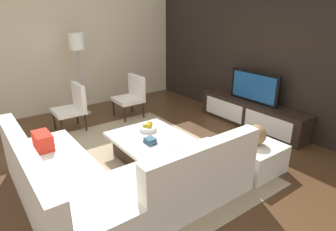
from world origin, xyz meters
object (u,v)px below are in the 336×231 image
(media_console, at_px, (251,114))
(decorative_ball, at_px, (256,135))
(coffee_table, at_px, (149,146))
(ottoman, at_px, (253,157))
(floor_lamp, at_px, (77,47))
(sectional_couch, at_px, (111,181))
(accent_chair_far, at_px, (132,94))
(fruit_bowl, at_px, (148,127))
(book_stack, at_px, (150,141))
(accent_chair_near, at_px, (73,105))
(television, at_px, (254,87))

(media_console, relative_size, decorative_ball, 7.96)
(coffee_table, height_order, ottoman, ottoman)
(floor_lamp, xyz_separation_m, decorative_ball, (3.67, 1.08, -0.90))
(sectional_couch, bearing_deg, accent_chair_far, 145.21)
(floor_lamp, distance_m, ottoman, 4.02)
(ottoman, distance_m, fruit_bowl, 1.63)
(media_console, height_order, sectional_couch, sectional_couch)
(coffee_table, distance_m, fruit_bowl, 0.31)
(decorative_ball, bearing_deg, media_console, 129.50)
(fruit_bowl, bearing_deg, book_stack, -29.22)
(book_stack, bearing_deg, accent_chair_far, 156.99)
(accent_chair_far, bearing_deg, book_stack, -18.17)
(floor_lamp, xyz_separation_m, ottoman, (3.67, 1.08, -1.24))
(accent_chair_near, bearing_deg, floor_lamp, 152.66)
(sectional_couch, xyz_separation_m, accent_chair_far, (-2.40, 1.67, 0.20))
(accent_chair_near, bearing_deg, accent_chair_far, 93.66)
(media_console, relative_size, coffee_table, 2.12)
(coffee_table, xyz_separation_m, floor_lamp, (-2.52, -0.06, 1.24))
(sectional_couch, distance_m, accent_chair_far, 2.93)
(television, distance_m, fruit_bowl, 2.24)
(ottoman, height_order, accent_chair_far, accent_chair_far)
(television, relative_size, ottoman, 1.50)
(television, bearing_deg, sectional_couch, -80.86)
(coffee_table, bearing_deg, book_stack, -28.72)
(media_console, bearing_deg, fruit_bowl, -97.23)
(ottoman, relative_size, fruit_bowl, 2.50)
(sectional_couch, height_order, book_stack, sectional_couch)
(accent_chair_near, relative_size, ottoman, 1.24)
(media_console, bearing_deg, accent_chair_far, -140.14)
(fruit_bowl, bearing_deg, accent_chair_far, 158.63)
(television, distance_m, ottoman, 1.75)
(accent_chair_near, height_order, accent_chair_far, same)
(sectional_couch, distance_m, coffee_table, 1.13)
(coffee_table, distance_m, decorative_ball, 1.58)
(ottoman, bearing_deg, accent_chair_near, -152.61)
(sectional_couch, distance_m, fruit_bowl, 1.32)
(coffee_table, relative_size, accent_chair_far, 1.22)
(media_console, height_order, floor_lamp, floor_lamp)
(sectional_couch, relative_size, floor_lamp, 1.42)
(media_console, distance_m, decorative_ball, 1.68)
(decorative_ball, bearing_deg, book_stack, -129.17)
(media_console, height_order, decorative_ball, decorative_ball)
(accent_chair_near, height_order, decorative_ball, accent_chair_near)
(ottoman, height_order, book_stack, book_stack)
(television, height_order, decorative_ball, television)
(sectional_couch, bearing_deg, media_console, 99.14)
(media_console, xyz_separation_m, accent_chair_near, (-1.91, -2.81, 0.24))
(sectional_couch, xyz_separation_m, decorative_ball, (0.53, 1.96, 0.25))
(accent_chair_near, bearing_deg, ottoman, 32.55)
(media_console, bearing_deg, sectional_couch, -80.86)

